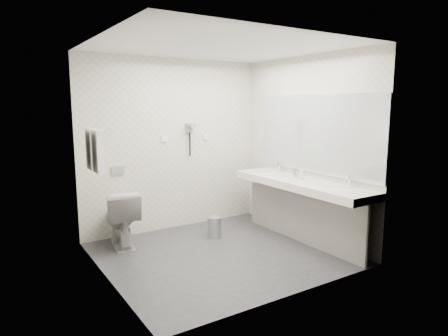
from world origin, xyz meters
TOP-DOWN VIEW (x-y plane):
  - floor at (0.00, 0.00)m, footprint 2.80×2.80m
  - ceiling at (0.00, 0.00)m, footprint 2.80×2.80m
  - wall_back at (0.00, 1.30)m, footprint 2.80×0.00m
  - wall_front at (0.00, -1.30)m, footprint 2.80×0.00m
  - wall_left at (-1.40, 0.00)m, footprint 0.00×2.60m
  - wall_right at (1.40, 0.00)m, footprint 0.00×2.60m
  - vanity_counter at (1.12, -0.20)m, footprint 0.55×2.20m
  - vanity_panel at (1.15, -0.20)m, footprint 0.03×2.15m
  - vanity_post_near at (1.18, -1.24)m, footprint 0.06×0.06m
  - vanity_post_far at (1.18, 0.84)m, footprint 0.06×0.06m
  - mirror at (1.39, -0.20)m, footprint 0.02×2.20m
  - basin_near at (1.12, -0.85)m, footprint 0.40×0.31m
  - basin_far at (1.12, 0.45)m, footprint 0.40×0.31m
  - faucet_near at (1.32, -0.85)m, footprint 0.04×0.04m
  - faucet_far at (1.32, 0.45)m, footprint 0.04×0.04m
  - soap_bottle_a at (1.24, -0.10)m, footprint 0.07×0.07m
  - soap_bottle_c at (1.16, -0.19)m, footprint 0.06×0.06m
  - glass_left at (1.23, 0.00)m, footprint 0.07×0.07m
  - glass_right at (1.35, 0.15)m, footprint 0.06×0.06m
  - toilet at (-0.94, 0.95)m, footprint 0.52×0.80m
  - flush_plate at (-0.85, 1.29)m, footprint 0.18×0.02m
  - pedal_bin at (0.26, 0.57)m, footprint 0.21×0.21m
  - bin_lid at (0.26, 0.57)m, footprint 0.19×0.19m
  - towel_rail at (-1.35, 0.55)m, footprint 0.02×0.62m
  - towel_near at (-1.34, 0.41)m, footprint 0.07×0.24m
  - towel_far at (-1.34, 0.69)m, footprint 0.07×0.24m
  - dryer_cradle at (0.25, 1.27)m, footprint 0.10×0.04m
  - dryer_barrel at (0.25, 1.20)m, footprint 0.08×0.14m
  - dryer_cord at (0.25, 1.26)m, footprint 0.02×0.02m
  - switch_plate_a at (-0.15, 1.29)m, footprint 0.09×0.02m
  - switch_plate_b at (0.55, 1.29)m, footprint 0.09×0.02m

SIDE VIEW (x-z plane):
  - floor at x=0.00m, z-range 0.00..0.00m
  - pedal_bin at x=0.26m, z-range 0.00..0.27m
  - bin_lid at x=0.26m, z-range 0.27..0.29m
  - vanity_panel at x=1.15m, z-range 0.00..0.75m
  - vanity_post_near at x=1.18m, z-range 0.00..0.75m
  - vanity_post_far at x=1.18m, z-range 0.00..0.75m
  - toilet at x=-0.94m, z-range 0.00..0.75m
  - vanity_counter at x=1.12m, z-range 0.75..0.85m
  - basin_near at x=1.12m, z-range 0.81..0.86m
  - basin_far at x=1.12m, z-range 0.81..0.86m
  - glass_right at x=1.35m, z-range 0.85..0.95m
  - glass_left at x=1.23m, z-range 0.85..0.95m
  - soap_bottle_a at x=1.24m, z-range 0.85..0.96m
  - soap_bottle_c at x=1.16m, z-range 0.85..0.98m
  - faucet_near at x=1.32m, z-range 0.85..1.00m
  - faucet_far at x=1.32m, z-range 0.85..1.00m
  - flush_plate at x=-0.85m, z-range 0.89..1.01m
  - wall_back at x=0.00m, z-range -0.15..2.65m
  - wall_front at x=0.00m, z-range -0.15..2.65m
  - wall_left at x=-1.40m, z-range -0.05..2.55m
  - wall_right at x=1.40m, z-range -0.05..2.55m
  - dryer_cord at x=0.25m, z-range 1.07..1.43m
  - towel_near at x=-1.34m, z-range 1.09..1.57m
  - towel_far at x=-1.34m, z-range 1.09..1.57m
  - switch_plate_a at x=-0.15m, z-range 1.31..1.40m
  - switch_plate_b at x=0.55m, z-range 1.31..1.40m
  - mirror at x=1.39m, z-range 0.92..1.98m
  - dryer_cradle at x=0.25m, z-range 1.43..1.57m
  - dryer_barrel at x=0.25m, z-range 1.49..1.57m
  - towel_rail at x=-1.35m, z-range 1.54..1.56m
  - ceiling at x=0.00m, z-range 2.50..2.50m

